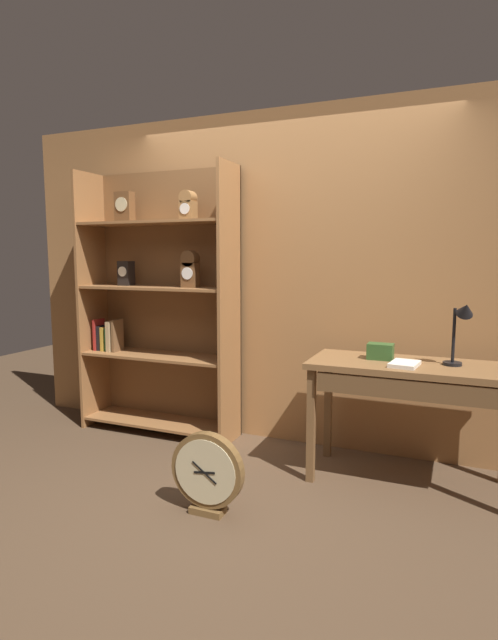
% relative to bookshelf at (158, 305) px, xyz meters
% --- Properties ---
extents(ground_plane, '(10.00, 10.00, 0.00)m').
position_rel_bookshelf_xyz_m(ground_plane, '(1.05, -1.06, -1.08)').
color(ground_plane, '#4C3826').
extents(back_wood_panel, '(4.80, 0.05, 2.60)m').
position_rel_bookshelf_xyz_m(back_wood_panel, '(1.05, 0.21, 0.22)').
color(back_wood_panel, '#9E6B3D').
rests_on(back_wood_panel, ground).
extents(bookshelf, '(1.35, 0.39, 2.19)m').
position_rel_bookshelf_xyz_m(bookshelf, '(0.00, 0.00, 0.00)').
color(bookshelf, brown).
rests_on(bookshelf, ground).
extents(workbench, '(1.27, 0.56, 0.80)m').
position_rel_bookshelf_xyz_m(workbench, '(2.05, -0.27, -0.38)').
color(workbench, brown).
rests_on(workbench, ground).
extents(desk_lamp, '(0.18, 0.18, 0.42)m').
position_rel_bookshelf_xyz_m(desk_lamp, '(2.34, -0.23, -0.01)').
color(desk_lamp, black).
rests_on(desk_lamp, workbench).
extents(toolbox_small, '(0.17, 0.11, 0.11)m').
position_rel_bookshelf_xyz_m(toolbox_small, '(1.85, -0.19, -0.22)').
color(toolbox_small, '#2D5123').
rests_on(toolbox_small, workbench).
extents(open_repair_manual, '(0.19, 0.24, 0.02)m').
position_rel_bookshelf_xyz_m(open_repair_manual, '(2.02, -0.34, -0.26)').
color(open_repair_manual, silver).
rests_on(open_repair_manual, workbench).
extents(round_clock_large, '(0.44, 0.11, 0.48)m').
position_rel_bookshelf_xyz_m(round_clock_large, '(1.03, -1.11, -0.83)').
color(round_clock_large, brown).
rests_on(round_clock_large, ground).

